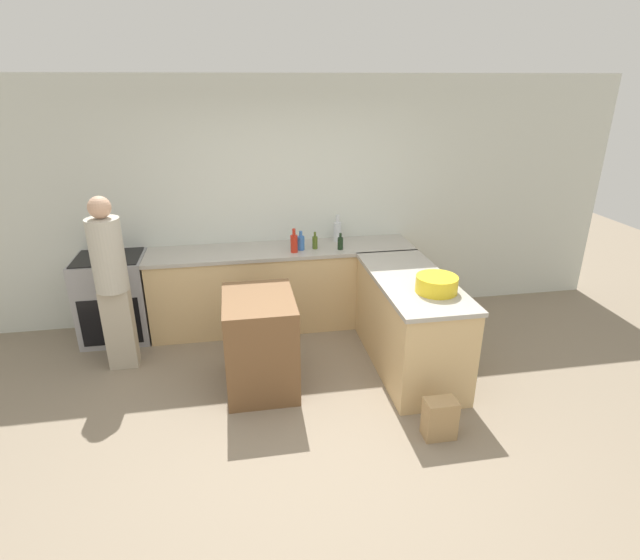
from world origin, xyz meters
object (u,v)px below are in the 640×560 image
Objects in this scene: person_by_range at (111,278)px; paper_bag at (440,419)px; water_bottle_blue at (301,242)px; wine_bottle_dark at (340,243)px; vinegar_bottle_clear at (337,231)px; olive_oil_bottle at (315,242)px; mixing_bowl at (437,284)px; island_table at (260,342)px; hot_sauce_bottle at (294,243)px; range_oven at (114,298)px.

paper_bag is at bearing -30.28° from person_by_range.
wine_bottle_dark is at bearing -8.06° from water_bottle_blue.
wine_bottle_dark is 0.29m from vinegar_bottle_clear.
water_bottle_blue is at bearing -176.39° from olive_oil_bottle.
paper_bag is (-0.21, -0.75, -0.82)m from mixing_bowl.
island_table is at bearing -132.02° from wine_bottle_dark.
paper_bag is (0.64, -2.11, -0.83)m from olive_oil_bottle.
hot_sauce_bottle reaches higher than mixing_bowl.
island_table is 2.43× the size of mixing_bowl.
water_bottle_blue is at bearing 16.61° from person_by_range.
vinegar_bottle_clear reaches higher than mixing_bowl.
hot_sauce_bottle is at bearing 130.40° from mixing_bowl.
olive_oil_bottle is (0.69, 1.13, 0.55)m from island_table.
vinegar_bottle_clear is (-0.55, 1.57, 0.05)m from mixing_bowl.
water_bottle_blue is at bearing 40.20° from hot_sauce_bottle.
paper_bag is (0.35, -2.33, -0.87)m from vinegar_bottle_clear.
mixing_bowl is 1.13m from paper_bag.
island_table is 1.65m from mixing_bowl.
vinegar_bottle_clear is 2.43m from person_by_range.
mixing_bowl reaches higher than island_table.
wine_bottle_dark is (0.96, 1.06, 0.55)m from island_table.
water_bottle_blue reaches higher than wine_bottle_dark.
water_bottle_blue is at bearing 64.57° from island_table.
olive_oil_bottle is (2.17, -0.07, 0.53)m from range_oven.
range_oven is 0.55× the size of person_by_range.
hot_sauce_bottle is 1.84m from person_by_range.
hot_sauce_bottle is 0.78× the size of paper_bag.
water_bottle_blue is at bearing 110.81° from paper_bag.
olive_oil_bottle is 2.08m from person_by_range.
range_oven is 2.02m from hot_sauce_bottle.
hot_sauce_bottle reaches higher than wine_bottle_dark.
range_oven is at bearing -176.59° from vinegar_bottle_clear.
vinegar_bottle_clear is (2.47, 0.15, 0.58)m from range_oven.
range_oven is at bearing 104.58° from person_by_range.
olive_oil_bottle is 0.90× the size of water_bottle_blue.
hot_sauce_bottle is 0.84× the size of vinegar_bottle_clear.
hot_sauce_bottle is (-1.08, 1.27, 0.03)m from mixing_bowl.
olive_oil_bottle is (0.24, 0.08, -0.03)m from hot_sauce_bottle.
wine_bottle_dark is 2.23m from paper_bag.
island_table is 4.71× the size of olive_oil_bottle.
hot_sauce_bottle is at bearing -150.94° from vinegar_bottle_clear.
person_by_range is (-2.30, -0.78, -0.11)m from vinegar_bottle_clear.
vinegar_bottle_clear is at bearing 109.33° from mixing_bowl.
hot_sauce_bottle is at bearing -178.96° from wine_bottle_dark.
vinegar_bottle_clear reaches higher than olive_oil_bottle.
island_table is 3.40× the size of hot_sauce_bottle.
island_table is 2.65× the size of paper_bag.
person_by_range is at bearing 164.49° from mixing_bowl.
hot_sauce_bottle reaches higher than island_table.
vinegar_bottle_clear is at bearing 3.41° from range_oven.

